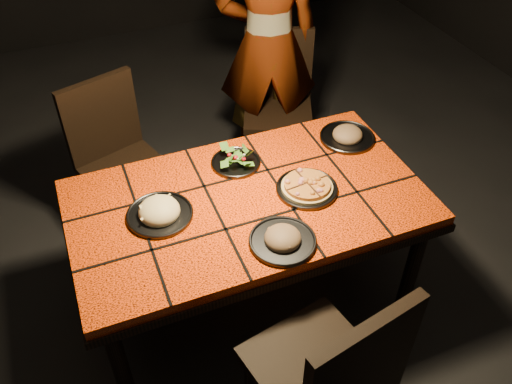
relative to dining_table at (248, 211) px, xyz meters
name	(u,v)px	position (x,y,z in m)	size (l,w,h in m)	color
room_shell	(246,45)	(0.00, 0.00, 0.83)	(6.04, 7.04, 3.08)	black
dining_table	(248,211)	(0.00, 0.00, 0.00)	(1.62, 0.92, 0.75)	#FF4308
chair_near	(333,372)	(0.01, -0.84, -0.08)	(0.55, 0.55, 1.02)	black
chair_far_left	(116,152)	(-0.47, 0.84, -0.12)	(0.55, 0.55, 0.96)	black
chair_far_right	(278,95)	(0.62, 1.06, -0.12)	(0.56, 0.56, 0.95)	black
diner	(268,44)	(0.58, 1.15, 0.20)	(0.63, 0.42, 1.74)	brown
plate_pizza	(307,187)	(0.27, -0.05, 0.10)	(0.29, 0.29, 0.04)	#343539
plate_pasta	(159,212)	(-0.40, 0.03, 0.10)	(0.29, 0.29, 0.10)	#343539
plate_salad	(236,160)	(0.03, 0.25, 0.10)	(0.24, 0.24, 0.07)	#343539
plate_mushroom_a	(283,238)	(0.03, -0.31, 0.10)	(0.28, 0.28, 0.09)	#343539
plate_mushroom_b	(348,135)	(0.64, 0.23, 0.10)	(0.28, 0.28, 0.09)	#343539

